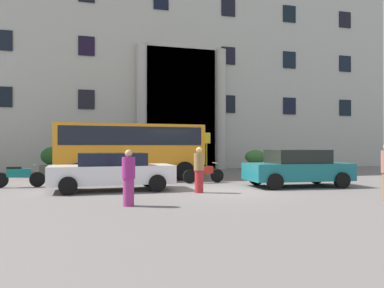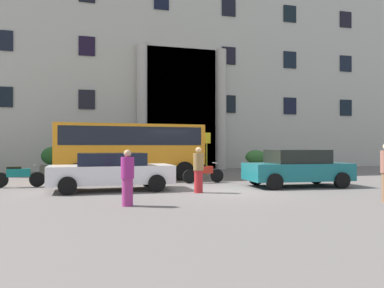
{
  "view_description": "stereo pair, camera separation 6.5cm",
  "coord_description": "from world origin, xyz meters",
  "px_view_note": "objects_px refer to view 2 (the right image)",
  "views": [
    {
      "loc": [
        -4.91,
        -12.87,
        1.62
      ],
      "look_at": [
        0.18,
        5.51,
        1.75
      ],
      "focal_mm": 35.18,
      "sensor_mm": 36.0,
      "label": 1
    },
    {
      "loc": [
        -4.85,
        -12.88,
        1.62
      ],
      "look_at": [
        0.18,
        5.51,
        1.75
      ],
      "focal_mm": 35.18,
      "sensor_mm": 36.0,
      "label": 2
    }
  ],
  "objects_px": {
    "hedge_planter_east": "(53,161)",
    "white_taxi_kerbside": "(297,168)",
    "pedestrian_woman_with_bag": "(127,178)",
    "bus_stop_sign": "(207,149)",
    "scooter_by_planter": "(202,173)",
    "parked_coupe_end": "(111,171)",
    "pedestrian_man_red_shirt": "(198,170)",
    "orange_minibus": "(130,147)",
    "hedge_planter_entrance_left": "(256,161)",
    "motorcycle_far_end": "(18,176)",
    "hedge_planter_far_west": "(163,160)"
  },
  "relations": [
    {
      "from": "bus_stop_sign",
      "to": "pedestrian_woman_with_bag",
      "type": "xyz_separation_m",
      "value": [
        -5.31,
        -9.68,
        -0.73
      ]
    },
    {
      "from": "hedge_planter_east",
      "to": "pedestrian_woman_with_bag",
      "type": "distance_m",
      "value": 13.56
    },
    {
      "from": "orange_minibus",
      "to": "white_taxi_kerbside",
      "type": "xyz_separation_m",
      "value": [
        6.18,
        -4.88,
        -0.85
      ]
    },
    {
      "from": "bus_stop_sign",
      "to": "pedestrian_man_red_shirt",
      "type": "xyz_separation_m",
      "value": [
        -2.62,
        -7.36,
        -0.69
      ]
    },
    {
      "from": "hedge_planter_east",
      "to": "hedge_planter_far_west",
      "type": "xyz_separation_m",
      "value": [
        6.5,
        -0.33,
        -0.03
      ]
    },
    {
      "from": "hedge_planter_entrance_left",
      "to": "white_taxi_kerbside",
      "type": "distance_m",
      "value": 10.32
    },
    {
      "from": "parked_coupe_end",
      "to": "motorcycle_far_end",
      "type": "distance_m",
      "value": 4.07
    },
    {
      "from": "orange_minibus",
      "to": "parked_coupe_end",
      "type": "relative_size",
      "value": 1.57
    },
    {
      "from": "scooter_by_planter",
      "to": "orange_minibus",
      "type": "bearing_deg",
      "value": 136.34
    },
    {
      "from": "white_taxi_kerbside",
      "to": "scooter_by_planter",
      "type": "relative_size",
      "value": 2.18
    },
    {
      "from": "hedge_planter_east",
      "to": "white_taxi_kerbside",
      "type": "height_order",
      "value": "hedge_planter_east"
    },
    {
      "from": "hedge_planter_far_west",
      "to": "pedestrian_man_red_shirt",
      "type": "bearing_deg",
      "value": -94.04
    },
    {
      "from": "hedge_planter_entrance_left",
      "to": "scooter_by_planter",
      "type": "height_order",
      "value": "hedge_planter_entrance_left"
    },
    {
      "from": "orange_minibus",
      "to": "bus_stop_sign",
      "type": "distance_m",
      "value": 4.7
    },
    {
      "from": "white_taxi_kerbside",
      "to": "pedestrian_woman_with_bag",
      "type": "xyz_separation_m",
      "value": [
        -7.09,
        -3.18,
        0.01
      ]
    },
    {
      "from": "orange_minibus",
      "to": "hedge_planter_east",
      "type": "xyz_separation_m",
      "value": [
        -3.96,
        5.15,
        -0.83
      ]
    },
    {
      "from": "hedge_planter_east",
      "to": "pedestrian_man_red_shirt",
      "type": "height_order",
      "value": "hedge_planter_east"
    },
    {
      "from": "hedge_planter_east",
      "to": "hedge_planter_entrance_left",
      "type": "distance_m",
      "value": 12.96
    },
    {
      "from": "parked_coupe_end",
      "to": "motorcycle_far_end",
      "type": "bearing_deg",
      "value": 148.61
    },
    {
      "from": "hedge_planter_east",
      "to": "hedge_planter_entrance_left",
      "type": "bearing_deg",
      "value": -0.47
    },
    {
      "from": "parked_coupe_end",
      "to": "scooter_by_planter",
      "type": "distance_m",
      "value": 4.47
    },
    {
      "from": "hedge_planter_east",
      "to": "motorcycle_far_end",
      "type": "relative_size",
      "value": 0.82
    },
    {
      "from": "hedge_planter_east",
      "to": "scooter_by_planter",
      "type": "relative_size",
      "value": 0.83
    },
    {
      "from": "parked_coupe_end",
      "to": "pedestrian_man_red_shirt",
      "type": "height_order",
      "value": "pedestrian_man_red_shirt"
    },
    {
      "from": "pedestrian_woman_with_bag",
      "to": "hedge_planter_entrance_left",
      "type": "bearing_deg",
      "value": -86.36
    },
    {
      "from": "hedge_planter_entrance_left",
      "to": "motorcycle_far_end",
      "type": "height_order",
      "value": "hedge_planter_entrance_left"
    },
    {
      "from": "pedestrian_man_red_shirt",
      "to": "hedge_planter_entrance_left",
      "type": "bearing_deg",
      "value": -109.53
    },
    {
      "from": "hedge_planter_far_west",
      "to": "scooter_by_planter",
      "type": "relative_size",
      "value": 1.08
    },
    {
      "from": "hedge_planter_east",
      "to": "motorcycle_far_end",
      "type": "distance_m",
      "value": 7.4
    },
    {
      "from": "motorcycle_far_end",
      "to": "orange_minibus",
      "type": "bearing_deg",
      "value": 26.0
    },
    {
      "from": "hedge_planter_east",
      "to": "pedestrian_man_red_shirt",
      "type": "bearing_deg",
      "value": -62.19
    },
    {
      "from": "scooter_by_planter",
      "to": "pedestrian_woman_with_bag",
      "type": "height_order",
      "value": "pedestrian_woman_with_bag"
    },
    {
      "from": "bus_stop_sign",
      "to": "scooter_by_planter",
      "type": "distance_m",
      "value": 4.39
    },
    {
      "from": "scooter_by_planter",
      "to": "pedestrian_man_red_shirt",
      "type": "height_order",
      "value": "pedestrian_man_red_shirt"
    },
    {
      "from": "hedge_planter_far_west",
      "to": "white_taxi_kerbside",
      "type": "distance_m",
      "value": 10.37
    },
    {
      "from": "parked_coupe_end",
      "to": "pedestrian_woman_with_bag",
      "type": "xyz_separation_m",
      "value": [
        0.22,
        -3.83,
        0.04
      ]
    },
    {
      "from": "pedestrian_woman_with_bag",
      "to": "white_taxi_kerbside",
      "type": "bearing_deg",
      "value": -115.13
    },
    {
      "from": "hedge_planter_far_west",
      "to": "hedge_planter_entrance_left",
      "type": "bearing_deg",
      "value": 1.96
    },
    {
      "from": "orange_minibus",
      "to": "hedge_planter_far_west",
      "type": "distance_m",
      "value": 5.52
    },
    {
      "from": "hedge_planter_east",
      "to": "pedestrian_man_red_shirt",
      "type": "distance_m",
      "value": 12.32
    },
    {
      "from": "bus_stop_sign",
      "to": "orange_minibus",
      "type": "bearing_deg",
      "value": -159.87
    },
    {
      "from": "orange_minibus",
      "to": "parked_coupe_end",
      "type": "distance_m",
      "value": 4.47
    },
    {
      "from": "orange_minibus",
      "to": "white_taxi_kerbside",
      "type": "relative_size",
      "value": 1.68
    },
    {
      "from": "motorcycle_far_end",
      "to": "pedestrian_woman_with_bag",
      "type": "distance_m",
      "value": 6.95
    },
    {
      "from": "orange_minibus",
      "to": "motorcycle_far_end",
      "type": "height_order",
      "value": "orange_minibus"
    },
    {
      "from": "parked_coupe_end",
      "to": "scooter_by_planter",
      "type": "bearing_deg",
      "value": 22.77
    },
    {
      "from": "hedge_planter_east",
      "to": "parked_coupe_end",
      "type": "relative_size",
      "value": 0.36
    },
    {
      "from": "hedge_planter_entrance_left",
      "to": "pedestrian_woman_with_bag",
      "type": "bearing_deg",
      "value": -127.06
    },
    {
      "from": "hedge_planter_east",
      "to": "white_taxi_kerbside",
      "type": "xyz_separation_m",
      "value": [
        10.15,
        -10.03,
        -0.02
      ]
    },
    {
      "from": "parked_coupe_end",
      "to": "hedge_planter_far_west",
      "type": "bearing_deg",
      "value": 66.51
    }
  ]
}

